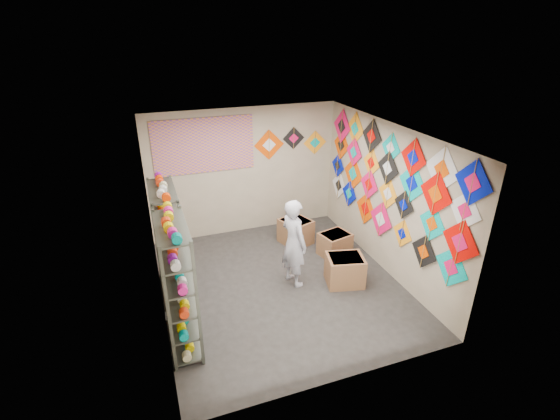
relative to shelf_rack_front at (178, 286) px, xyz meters
name	(u,v)px	position (x,y,z in m)	size (l,w,h in m)	color
ground	(280,284)	(1.78, 0.85, -0.95)	(4.50, 4.50, 0.00)	#2A2724
room_walls	(280,199)	(1.78, 0.85, 0.69)	(4.50, 4.50, 4.50)	tan
shelf_rack_front	(178,286)	(0.00, 0.00, 0.00)	(0.40, 1.10, 1.90)	#4C5147
shelf_rack_back	(169,242)	(0.00, 1.30, 0.00)	(0.40, 1.10, 1.90)	#4C5147
string_spools	(172,257)	(0.00, 0.65, 0.10)	(0.12, 2.36, 0.12)	#E91A91
kite_wall_display	(388,183)	(3.76, 0.82, 0.72)	(0.05, 4.30, 2.09)	#00B2AB
back_wall_kites	(289,143)	(2.78, 3.09, 0.94)	(1.64, 0.02, 0.66)	#ED4900
poster	(204,146)	(0.98, 3.08, 1.05)	(2.00, 0.01, 1.10)	#844596
shopkeeper	(294,243)	(2.02, 0.85, -0.16)	(0.53, 0.66, 1.59)	silver
carton_a	(345,270)	(2.86, 0.52, -0.69)	(0.63, 0.52, 0.52)	olive
carton_b	(335,244)	(3.13, 1.45, -0.72)	(0.57, 0.46, 0.46)	olive
carton_c	(296,231)	(2.59, 2.16, -0.69)	(0.54, 0.59, 0.52)	olive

